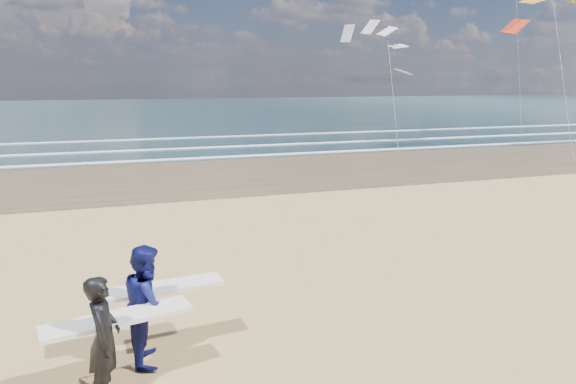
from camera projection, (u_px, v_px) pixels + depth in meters
name	position (u px, v px, depth m)	size (l,w,h in m)	color
wet_sand_strip	(473.00, 158.00, 30.85)	(220.00, 12.00, 0.01)	#4B3A28
ocean	(252.00, 109.00, 80.97)	(220.00, 100.00, 0.02)	#172D34
foam_breakers	(390.00, 139.00, 40.22)	(220.00, 11.70, 0.05)	white
surfer_near	(106.00, 336.00, 7.46)	(2.26, 1.20, 1.91)	black
surfer_far	(149.00, 303.00, 8.47)	(2.24, 1.23, 2.01)	#0E1251
kite_0	(559.00, 45.00, 31.87)	(6.86, 4.85, 11.45)	slate
kite_1	(391.00, 72.00, 34.79)	(5.97, 4.76, 9.06)	slate
kite_5	(518.00, 34.00, 46.44)	(5.09, 4.66, 16.51)	slate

